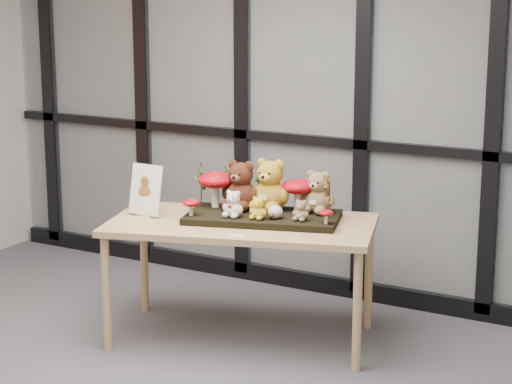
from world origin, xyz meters
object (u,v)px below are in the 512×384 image
Objects in this scene: display_table at (241,233)px; bear_small_yellow at (259,207)px; diorama_tray at (263,217)px; mushroom_back_left at (215,188)px; bear_beige_small at (301,209)px; sign_holder at (146,192)px; bear_brown_medium at (241,182)px; mushroom_front_right at (326,216)px; plush_cream_hedgehog at (275,211)px; bear_white_bow at (233,202)px; mushroom_back_right at (298,194)px; bear_pooh_yellow at (270,182)px; bear_tan_back at (318,189)px; mushroom_front_left at (191,206)px.

bear_small_yellow is at bearing -28.05° from display_table.
diorama_tray is 0.36m from mushroom_back_left.
bear_beige_small is at bearing -22.97° from diorama_tray.
bear_brown_medium is at bearing 34.62° from sign_holder.
diorama_tray is at bearing 176.28° from mushroom_front_right.
diorama_tray is 0.71m from sign_holder.
plush_cream_hedgehog is at bearing -9.02° from display_table.
plush_cream_hedgehog is at bearing -44.77° from diorama_tray.
bear_white_bow reaches higher than plush_cream_hedgehog.
bear_white_bow is 1.88× the size of mushroom_front_right.
diorama_tray is 4.20× the size of mushroom_back_right.
bear_pooh_yellow is at bearing 16.51° from mushroom_back_left.
bear_pooh_yellow reaches higher than bear_tan_back.
bear_small_yellow is at bearing -55.67° from bear_brown_medium.
display_table is 12.83× the size of bear_beige_small.
bear_pooh_yellow reaches higher than bear_brown_medium.
bear_white_bow is at bearing 13.04° from sign_holder.
bear_pooh_yellow is at bearing 46.34° from mushroom_front_left.
diorama_tray is 6.16× the size of bear_small_yellow.
mushroom_back_right is (0.11, 0.28, 0.03)m from bear_small_yellow.
bear_tan_back is 0.62m from mushroom_back_left.
bear_brown_medium is 0.46m from bear_beige_small.
display_table is 6.14× the size of bear_tan_back.
bear_beige_small is at bearing -3.86° from mushroom_back_left.
display_table is at bearing -76.44° from bear_brown_medium.
display_table is 9.81× the size of bear_white_bow.
bear_beige_small reaches higher than mushroom_front_left.
mushroom_front_left is at bearing -91.98° from mushroom_back_left.
bear_brown_medium is 3.00× the size of mushroom_front_left.
bear_pooh_yellow is at bearing 109.05° from plush_cream_hedgehog.
mushroom_front_left reaches higher than display_table.
diorama_tray is 9.62× the size of mushroom_front_right.
bear_tan_back is at bearing 14.31° from mushroom_back_right.
bear_brown_medium is at bearing 152.09° from bear_beige_small.
mushroom_front_left is at bearing -161.92° from bear_tan_back.
mushroom_front_right reaches higher than plush_cream_hedgehog.
bear_tan_back is 0.90× the size of sign_holder.
sign_holder is at bearing -152.50° from mushroom_back_right.
mushroom_back_right is at bearing 1.40° from bear_brown_medium.
bear_white_bow is 2.03× the size of plush_cream_hedgehog.
diorama_tray is 2.74× the size of bear_brown_medium.
bear_small_yellow is 1.68× the size of plush_cream_hedgehog.
bear_beige_small is at bearing 179.12° from mushroom_front_right.
plush_cream_hedgehog is at bearing -38.84° from bear_brown_medium.
bear_tan_back reaches higher than mushroom_front_left.
mushroom_back_left is (-0.45, 0.07, 0.08)m from plush_cream_hedgehog.
mushroom_front_right is (0.60, -0.08, -0.11)m from bear_brown_medium.
bear_tan_back reaches higher than bear_beige_small.
sign_holder is (-0.80, -0.42, 0.00)m from mushroom_back_right.
bear_brown_medium reaches higher than mushroom_front_right.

